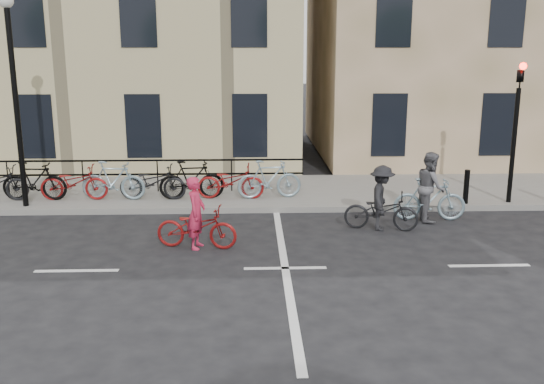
{
  "coord_description": "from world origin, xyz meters",
  "views": [
    {
      "loc": [
        -0.65,
        -11.02,
        4.18
      ],
      "look_at": [
        -0.19,
        1.76,
        1.1
      ],
      "focal_mm": 40.0,
      "sensor_mm": 36.0,
      "label": 1
    }
  ],
  "objects_px": {
    "lamp_post": "(13,75)",
    "cyclist_grey": "(430,193)",
    "traffic_light": "(517,115)",
    "cyclist_dark": "(381,205)",
    "cyclist_pink": "(197,224)"
  },
  "relations": [
    {
      "from": "cyclist_pink",
      "to": "cyclist_dark",
      "type": "bearing_deg",
      "value": -64.25
    },
    {
      "from": "cyclist_pink",
      "to": "cyclist_dark",
      "type": "xyz_separation_m",
      "value": [
        4.18,
        1.17,
        0.07
      ]
    },
    {
      "from": "lamp_post",
      "to": "cyclist_grey",
      "type": "relative_size",
      "value": 2.94
    },
    {
      "from": "traffic_light",
      "to": "lamp_post",
      "type": "xyz_separation_m",
      "value": [
        -12.7,
        0.06,
        1.04
      ]
    },
    {
      "from": "traffic_light",
      "to": "cyclist_pink",
      "type": "distance_m",
      "value": 8.77
    },
    {
      "from": "traffic_light",
      "to": "cyclist_dark",
      "type": "distance_m",
      "value": 4.64
    },
    {
      "from": "cyclist_pink",
      "to": "cyclist_dark",
      "type": "height_order",
      "value": "cyclist_pink"
    },
    {
      "from": "traffic_light",
      "to": "cyclist_grey",
      "type": "distance_m",
      "value": 3.24
    },
    {
      "from": "cyclist_dark",
      "to": "cyclist_pink",
      "type": "bearing_deg",
      "value": 119.47
    },
    {
      "from": "cyclist_dark",
      "to": "cyclist_grey",
      "type": "bearing_deg",
      "value": -47.41
    },
    {
      "from": "cyclist_pink",
      "to": "cyclist_grey",
      "type": "distance_m",
      "value": 5.86
    },
    {
      "from": "lamp_post",
      "to": "cyclist_pink",
      "type": "relative_size",
      "value": 2.92
    },
    {
      "from": "traffic_light",
      "to": "cyclist_pink",
      "type": "bearing_deg",
      "value": -159.27
    },
    {
      "from": "traffic_light",
      "to": "cyclist_pink",
      "type": "relative_size",
      "value": 2.15
    },
    {
      "from": "lamp_post",
      "to": "cyclist_grey",
      "type": "bearing_deg",
      "value": -6.6
    }
  ]
}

